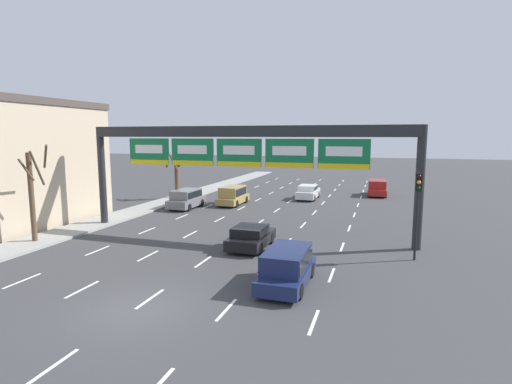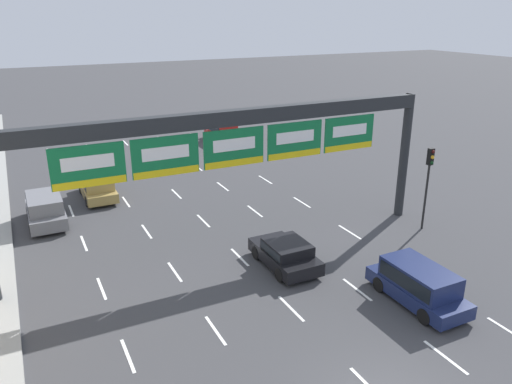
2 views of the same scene
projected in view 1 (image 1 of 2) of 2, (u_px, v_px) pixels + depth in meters
name	position (u px, v px, depth m)	size (l,w,h in m)	color
ground_plane	(135.00, 309.00, 15.04)	(220.00, 220.00, 0.00)	#3D3D3F
lane_dashes	(249.00, 229.00, 27.78)	(13.32, 67.00, 0.01)	white
sign_gantry	(240.00, 147.00, 25.32)	(21.91, 0.70, 7.10)	#232628
building_near	(0.00, 163.00, 28.87)	(9.48, 12.65, 9.05)	#C6B293
suv_grey	(186.00, 198.00, 35.83)	(1.95, 4.23, 1.68)	slate
car_black	(251.00, 236.00, 23.15)	(1.97, 3.94, 1.32)	black
suv_red	(377.00, 187.00, 43.29)	(1.97, 4.42, 1.70)	maroon
suv_navy	(287.00, 265.00, 17.33)	(1.86, 4.43, 1.64)	#19234C
suv_gold	(233.00, 195.00, 37.64)	(1.89, 4.38, 1.74)	#A88947
car_white	(308.00, 192.00, 41.04)	(1.87, 4.42, 1.45)	silver
traffic_light_near_gantry	(418.00, 199.00, 20.49)	(0.30, 0.35, 4.59)	black
tree_bare_closest	(33.00, 191.00, 23.86)	(1.62, 1.93, 5.84)	brown
tree_bare_third	(176.00, 171.00, 40.83)	(2.09, 1.92, 5.04)	brown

